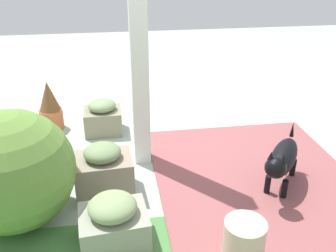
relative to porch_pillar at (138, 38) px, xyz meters
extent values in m
plane|color=#A3B2A6|center=(-0.26, -0.10, -1.22)|extent=(12.00, 12.00, 0.00)
cube|color=#904E50|center=(-0.99, 0.64, -1.21)|extent=(1.80, 2.40, 0.02)
cube|color=white|center=(0.00, 0.00, 0.00)|extent=(0.16, 0.16, 2.45)
cube|color=gray|center=(0.38, -0.68, -1.09)|extent=(0.41, 0.36, 0.27)
ellipsoid|color=gray|center=(0.38, -0.68, -0.89)|extent=(0.31, 0.31, 0.14)
cube|color=gray|center=(0.37, 0.49, -1.05)|extent=(0.50, 0.41, 0.34)
ellipsoid|color=#6F8659|center=(0.37, 0.49, -0.83)|extent=(0.31, 0.31, 0.14)
cube|color=gray|center=(0.30, 1.12, -1.09)|extent=(0.51, 0.42, 0.26)
ellipsoid|color=gray|center=(0.30, 1.12, -0.90)|extent=(0.34, 0.34, 0.15)
sphere|color=olive|center=(1.01, 0.78, -0.76)|extent=(0.92, 0.92, 0.92)
cylinder|color=#B95F39|center=(0.98, -0.86, -1.10)|extent=(0.26, 0.26, 0.24)
cone|color=brown|center=(0.98, -0.86, -0.82)|extent=(0.24, 0.24, 0.34)
ellipsoid|color=black|center=(-1.18, 0.63, -0.93)|extent=(0.52, 0.61, 0.22)
sphere|color=black|center=(-0.97, 0.91, -0.84)|extent=(0.17, 0.17, 0.17)
cone|color=black|center=(-1.01, 0.94, -0.74)|extent=(0.05, 0.05, 0.07)
cone|color=black|center=(-0.93, 0.89, -0.74)|extent=(0.05, 0.05, 0.07)
cylinder|color=black|center=(-1.12, 0.82, -1.13)|extent=(0.05, 0.05, 0.18)
cylinder|color=black|center=(-1.01, 0.74, -1.13)|extent=(0.05, 0.05, 0.18)
cylinder|color=black|center=(-1.34, 0.52, -1.13)|extent=(0.05, 0.05, 0.18)
cylinder|color=black|center=(-1.23, 0.43, -1.13)|extent=(0.05, 0.05, 0.18)
cone|color=black|center=(-1.35, 0.39, -0.79)|extent=(0.04, 0.04, 0.14)
cylinder|color=beige|center=(-0.54, 1.45, -1.05)|extent=(0.28, 0.28, 0.35)
camera|label=1|loc=(0.23, 3.22, 0.73)|focal=39.82mm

